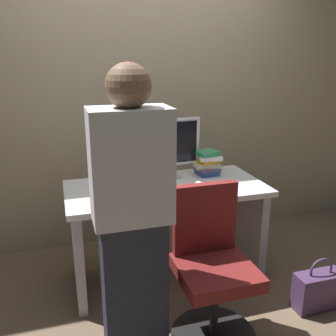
{
  "coord_description": "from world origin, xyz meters",
  "views": [
    {
      "loc": [
        -0.72,
        -2.46,
        1.67
      ],
      "look_at": [
        0.0,
        -0.05,
        0.9
      ],
      "focal_mm": 39.87,
      "sensor_mm": 36.0,
      "label": 1
    }
  ],
  "objects_px": {
    "person_at_desk": "(132,221)",
    "book_stack": "(208,163)",
    "mouse": "(198,183)",
    "cup_by_monitor": "(102,181)",
    "cup_near_keyboard": "(102,189)",
    "monitor": "(167,145)",
    "cell_phone": "(227,186)",
    "keyboard": "(160,188)",
    "office_chair": "(212,272)",
    "handbag": "(318,290)",
    "desk": "(166,215)"
  },
  "relations": [
    {
      "from": "book_stack",
      "to": "monitor",
      "type": "bearing_deg",
      "value": 177.42
    },
    {
      "from": "keyboard",
      "to": "handbag",
      "type": "height_order",
      "value": "keyboard"
    },
    {
      "from": "person_at_desk",
      "to": "mouse",
      "type": "height_order",
      "value": "person_at_desk"
    },
    {
      "from": "mouse",
      "to": "cup_near_keyboard",
      "type": "bearing_deg",
      "value": -178.69
    },
    {
      "from": "keyboard",
      "to": "cell_phone",
      "type": "bearing_deg",
      "value": -11.89
    },
    {
      "from": "monitor",
      "to": "cup_near_keyboard",
      "type": "xyz_separation_m",
      "value": [
        -0.53,
        -0.25,
        -0.21
      ]
    },
    {
      "from": "person_at_desk",
      "to": "handbag",
      "type": "relative_size",
      "value": 4.34
    },
    {
      "from": "monitor",
      "to": "cell_phone",
      "type": "height_order",
      "value": "monitor"
    },
    {
      "from": "cup_by_monitor",
      "to": "handbag",
      "type": "distance_m",
      "value": 1.67
    },
    {
      "from": "desk",
      "to": "keyboard",
      "type": "relative_size",
      "value": 3.35
    },
    {
      "from": "keyboard",
      "to": "cell_phone",
      "type": "distance_m",
      "value": 0.49
    },
    {
      "from": "monitor",
      "to": "cell_phone",
      "type": "distance_m",
      "value": 0.55
    },
    {
      "from": "mouse",
      "to": "cup_by_monitor",
      "type": "relative_size",
      "value": 1.13
    },
    {
      "from": "office_chair",
      "to": "cell_phone",
      "type": "height_order",
      "value": "office_chair"
    },
    {
      "from": "person_at_desk",
      "to": "book_stack",
      "type": "xyz_separation_m",
      "value": [
        0.78,
        0.87,
        0.01
      ]
    },
    {
      "from": "mouse",
      "to": "keyboard",
      "type": "bearing_deg",
      "value": -177.49
    },
    {
      "from": "desk",
      "to": "cup_by_monitor",
      "type": "xyz_separation_m",
      "value": [
        -0.45,
        0.1,
        0.28
      ]
    },
    {
      "from": "desk",
      "to": "book_stack",
      "type": "distance_m",
      "value": 0.54
    },
    {
      "from": "office_chair",
      "to": "cell_phone",
      "type": "bearing_deg",
      "value": 57.72
    },
    {
      "from": "desk",
      "to": "cell_phone",
      "type": "height_order",
      "value": "cell_phone"
    },
    {
      "from": "desk",
      "to": "person_at_desk",
      "type": "height_order",
      "value": "person_at_desk"
    },
    {
      "from": "monitor",
      "to": "desk",
      "type": "bearing_deg",
      "value": -108.12
    },
    {
      "from": "monitor",
      "to": "cell_phone",
      "type": "xyz_separation_m",
      "value": [
        0.36,
        -0.32,
        -0.25
      ]
    },
    {
      "from": "cup_by_monitor",
      "to": "handbag",
      "type": "relative_size",
      "value": 0.23
    },
    {
      "from": "cell_phone",
      "to": "cup_near_keyboard",
      "type": "bearing_deg",
      "value": 174.41
    },
    {
      "from": "book_stack",
      "to": "keyboard",
      "type": "bearing_deg",
      "value": -153.32
    },
    {
      "from": "desk",
      "to": "handbag",
      "type": "bearing_deg",
      "value": -36.56
    },
    {
      "from": "desk",
      "to": "mouse",
      "type": "xyz_separation_m",
      "value": [
        0.23,
        -0.05,
        0.25
      ]
    },
    {
      "from": "desk",
      "to": "office_chair",
      "type": "relative_size",
      "value": 1.53
    },
    {
      "from": "monitor",
      "to": "mouse",
      "type": "bearing_deg",
      "value": -53.56
    },
    {
      "from": "desk",
      "to": "cup_near_keyboard",
      "type": "height_order",
      "value": "cup_near_keyboard"
    },
    {
      "from": "cup_by_monitor",
      "to": "desk",
      "type": "bearing_deg",
      "value": -12.67
    },
    {
      "from": "mouse",
      "to": "cell_phone",
      "type": "bearing_deg",
      "value": -26.22
    },
    {
      "from": "office_chair",
      "to": "person_at_desk",
      "type": "xyz_separation_m",
      "value": [
        -0.48,
        -0.04,
        0.41
      ]
    },
    {
      "from": "cup_near_keyboard",
      "to": "cell_phone",
      "type": "bearing_deg",
      "value": -4.96
    },
    {
      "from": "cup_near_keyboard",
      "to": "cup_by_monitor",
      "type": "relative_size",
      "value": 1.16
    },
    {
      "from": "person_at_desk",
      "to": "cup_by_monitor",
      "type": "xyz_separation_m",
      "value": [
        -0.06,
        0.81,
        -0.04
      ]
    },
    {
      "from": "keyboard",
      "to": "handbag",
      "type": "bearing_deg",
      "value": -34.41
    },
    {
      "from": "office_chair",
      "to": "handbag",
      "type": "xyz_separation_m",
      "value": [
        0.8,
        0.01,
        -0.29
      ]
    },
    {
      "from": "mouse",
      "to": "cell_phone",
      "type": "xyz_separation_m",
      "value": [
        0.19,
        -0.09,
        -0.01
      ]
    },
    {
      "from": "person_at_desk",
      "to": "mouse",
      "type": "distance_m",
      "value": 0.91
    },
    {
      "from": "keyboard",
      "to": "cup_by_monitor",
      "type": "xyz_separation_m",
      "value": [
        -0.39,
        0.17,
        0.03
      ]
    },
    {
      "from": "desk",
      "to": "book_stack",
      "type": "bearing_deg",
      "value": 22.68
    },
    {
      "from": "monitor",
      "to": "book_stack",
      "type": "height_order",
      "value": "monitor"
    },
    {
      "from": "mouse",
      "to": "book_stack",
      "type": "distance_m",
      "value": 0.28
    },
    {
      "from": "monitor",
      "to": "cup_near_keyboard",
      "type": "distance_m",
      "value": 0.62
    },
    {
      "from": "book_stack",
      "to": "desk",
      "type": "bearing_deg",
      "value": -157.32
    },
    {
      "from": "cell_phone",
      "to": "keyboard",
      "type": "bearing_deg",
      "value": 169.83
    },
    {
      "from": "monitor",
      "to": "cup_by_monitor",
      "type": "xyz_separation_m",
      "value": [
        -0.51,
        -0.08,
        -0.21
      ]
    },
    {
      "from": "cup_by_monitor",
      "to": "cup_near_keyboard",
      "type": "bearing_deg",
      "value": -97.19
    }
  ]
}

